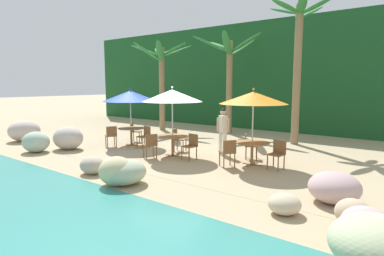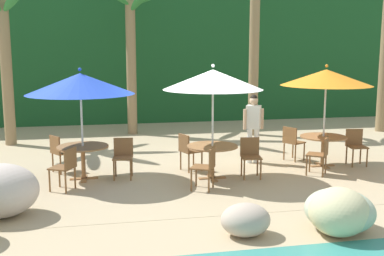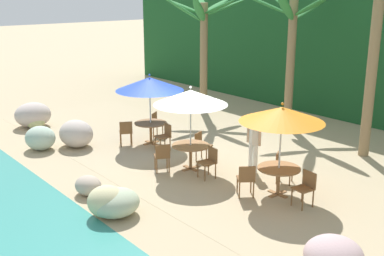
% 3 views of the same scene
% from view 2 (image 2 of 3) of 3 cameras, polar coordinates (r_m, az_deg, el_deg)
% --- Properties ---
extents(ground_plane, '(120.00, 120.00, 0.00)m').
position_cam_2_polar(ground_plane, '(10.60, 0.76, -5.78)').
color(ground_plane, tan).
extents(terrace_deck, '(18.00, 5.20, 0.01)m').
position_cam_2_polar(terrace_deck, '(10.60, 0.76, -5.76)').
color(terrace_deck, tan).
rests_on(terrace_deck, ground).
extents(foliage_backdrop, '(28.00, 2.40, 6.00)m').
position_cam_2_polar(foliage_backdrop, '(19.12, -4.93, 10.08)').
color(foliage_backdrop, '#194C23').
rests_on(foliage_backdrop, ground).
extents(rock_seawall, '(16.26, 3.60, 0.94)m').
position_cam_2_polar(rock_seawall, '(7.92, 6.54, -8.30)').
color(rock_seawall, '#B9C396').
rests_on(rock_seawall, ground).
extents(umbrella_blue, '(2.28, 2.28, 2.41)m').
position_cam_2_polar(umbrella_blue, '(10.24, -13.33, 5.22)').
color(umbrella_blue, silver).
rests_on(umbrella_blue, ground).
extents(dining_table_blue, '(1.10, 1.10, 0.74)m').
position_cam_2_polar(dining_table_blue, '(10.44, -13.02, -2.79)').
color(dining_table_blue, olive).
rests_on(dining_table_blue, ground).
extents(chair_blue_seaward, '(0.48, 0.48, 0.87)m').
position_cam_2_polar(chair_blue_seaward, '(10.44, -8.31, -3.21)').
color(chair_blue_seaward, brown).
rests_on(chair_blue_seaward, ground).
extents(chair_blue_inland, '(0.59, 0.58, 0.87)m').
position_cam_2_polar(chair_blue_inland, '(11.14, -15.68, -2.66)').
color(chair_blue_inland, brown).
rests_on(chair_blue_inland, ground).
extents(chair_blue_left, '(0.57, 0.57, 0.87)m').
position_cam_2_polar(chair_blue_left, '(9.70, -14.97, -4.41)').
color(chair_blue_left, brown).
rests_on(chair_blue_left, ground).
extents(umbrella_white, '(2.13, 2.13, 2.48)m').
position_cam_2_polar(umbrella_white, '(10.01, 2.54, 5.85)').
color(umbrella_white, silver).
rests_on(umbrella_white, ground).
extents(dining_table_white, '(1.10, 1.10, 0.74)m').
position_cam_2_polar(dining_table_white, '(10.22, 2.48, -2.81)').
color(dining_table_white, olive).
rests_on(dining_table_white, ground).
extents(chair_white_seaward, '(0.47, 0.48, 0.87)m').
position_cam_2_polar(chair_white_seaward, '(10.46, 7.07, -3.16)').
color(chair_white_seaward, brown).
rests_on(chair_white_seaward, ground).
extents(chair_white_inland, '(0.55, 0.55, 0.87)m').
position_cam_2_polar(chair_white_inland, '(10.89, -0.50, -2.59)').
color(chair_white_inland, brown).
rests_on(chair_white_inland, ground).
extents(chair_white_left, '(0.57, 0.57, 0.87)m').
position_cam_2_polar(chair_white_left, '(9.42, 1.80, -4.50)').
color(chair_white_left, brown).
rests_on(chair_white_left, ground).
extents(umbrella_orange, '(2.13, 2.13, 2.44)m').
position_cam_2_polar(umbrella_orange, '(11.54, 15.89, 5.87)').
color(umbrella_orange, silver).
rests_on(umbrella_orange, ground).
extents(dining_table_orange, '(1.10, 1.10, 0.74)m').
position_cam_2_polar(dining_table_orange, '(11.72, 15.55, -1.56)').
color(dining_table_orange, olive).
rests_on(dining_table_orange, ground).
extents(chair_orange_seaward, '(0.46, 0.47, 0.87)m').
position_cam_2_polar(chair_orange_seaward, '(12.15, 19.13, -1.85)').
color(chair_orange_seaward, brown).
rests_on(chair_orange_seaward, ground).
extents(chair_orange_inland, '(0.58, 0.57, 0.87)m').
position_cam_2_polar(chair_orange_inland, '(12.16, 11.99, -1.52)').
color(chair_orange_inland, brown).
rests_on(chair_orange_inland, ground).
extents(chair_orange_left, '(0.59, 0.59, 0.87)m').
position_cam_2_polar(chair_orange_left, '(10.90, 15.28, -2.91)').
color(chair_orange_left, brown).
rests_on(chair_orange_left, ground).
extents(palm_tree_nearest, '(3.35, 3.39, 4.80)m').
position_cam_2_polar(palm_tree_nearest, '(14.76, -21.76, 11.19)').
color(palm_tree_nearest, olive).
rests_on(palm_tree_nearest, ground).
extents(palm_tree_second, '(3.81, 3.72, 5.04)m').
position_cam_2_polar(palm_tree_second, '(15.66, -7.41, 11.62)').
color(palm_tree_second, olive).
rests_on(palm_tree_second, ground).
extents(palm_tree_third, '(2.88, 2.74, 5.93)m').
position_cam_2_polar(palm_tree_third, '(15.57, 7.58, 13.65)').
color(palm_tree_third, olive).
rests_on(palm_tree_third, ground).
extents(waiter_in_white, '(0.52, 0.35, 1.70)m').
position_cam_2_polar(waiter_in_white, '(11.69, 7.41, 0.53)').
color(waiter_in_white, white).
rests_on(waiter_in_white, ground).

